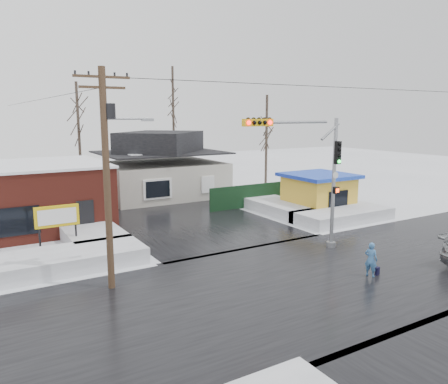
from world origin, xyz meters
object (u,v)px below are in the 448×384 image
kiosk (318,193)px  utility_pole (108,167)px  traffic_signal (312,167)px  marquee_sign (57,218)px  pedestrian (371,260)px

kiosk → utility_pole: bearing=-159.6°
utility_pole → kiosk: size_ratio=1.96×
traffic_signal → utility_pole: (-10.36, 0.53, 0.57)m
traffic_signal → kiosk: bearing=44.8°
marquee_sign → kiosk: 18.51m
pedestrian → marquee_sign: bearing=25.5°
utility_pole → kiosk: 18.95m
marquee_sign → kiosk: bearing=1.6°
marquee_sign → pedestrian: marquee_sign is taller
utility_pole → marquee_sign: bearing=100.1°
traffic_signal → kiosk: 10.43m
kiosk → pedestrian: (-7.15, -11.13, -0.68)m
utility_pole → kiosk: utility_pole is taller
utility_pole → pedestrian: utility_pole is taller
utility_pole → pedestrian: 12.08m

